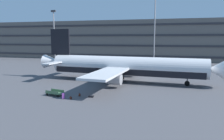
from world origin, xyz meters
TOP-DOWN VIEW (x-y plane):
  - ground_plane at (0.00, 0.00)m, footprint 600.00×600.00m
  - terminal_structure at (0.00, 47.66)m, footprint 162.40×19.13m
  - airliner at (-4.32, -1.90)m, footprint 36.23×29.21m
  - light_mast_far_left at (-38.51, 31.19)m, footprint 1.80×0.50m
  - light_mast_left at (-1.30, 31.19)m, footprint 1.80×0.50m
  - suitcase_orange at (-9.84, -16.35)m, footprint 0.44×0.42m
  - suitcase_teal at (-6.37, -14.50)m, footprint 0.80×0.51m
  - backpack_purple at (-8.72, -16.29)m, footprint 0.44×0.39m
  - backpack_large at (-8.20, -14.47)m, footprint 0.40×0.38m
  - baggage_cart at (-11.97, -15.00)m, footprint 3.37×1.78m

SIDE VIEW (x-z plane):
  - ground_plane at x=0.00m, z-range 0.00..0.00m
  - suitcase_teal at x=-6.37m, z-range 0.00..0.23m
  - backpack_purple at x=-8.72m, z-range -0.03..0.46m
  - backpack_large at x=-8.20m, z-range -0.03..0.48m
  - baggage_cart at x=-11.97m, z-range 0.02..0.84m
  - suitcase_orange at x=-9.84m, z-range -0.05..0.94m
  - airliner at x=-4.32m, z-range -2.23..8.22m
  - terminal_structure at x=0.00m, z-range 0.00..15.35m
  - light_mast_far_left at x=-38.51m, z-range 1.64..20.46m
  - light_mast_left at x=-1.30m, z-range 1.72..25.27m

